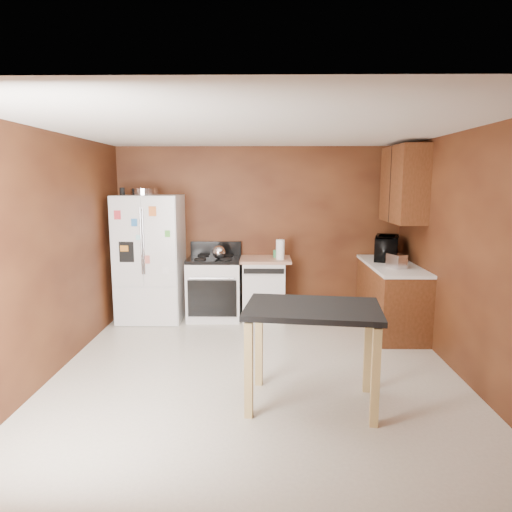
{
  "coord_description": "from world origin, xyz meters",
  "views": [
    {
      "loc": [
        0.06,
        -4.57,
        1.99
      ],
      "look_at": [
        -0.02,
        0.85,
        1.1
      ],
      "focal_mm": 32.0,
      "sensor_mm": 36.0,
      "label": 1
    }
  ],
  "objects_px": {
    "green_canister": "(276,254)",
    "island": "(312,322)",
    "roasting_pan": "(144,192)",
    "toaster": "(397,261)",
    "kettle": "(219,252)",
    "gas_range": "(215,287)",
    "paper_towel": "(280,250)",
    "microwave": "(386,249)",
    "dishwasher": "(264,288)",
    "pen_cup": "(122,191)",
    "refrigerator": "(150,258)"
  },
  "relations": [
    {
      "from": "green_canister",
      "to": "island",
      "type": "height_order",
      "value": "green_canister"
    },
    {
      "from": "roasting_pan",
      "to": "toaster",
      "type": "distance_m",
      "value": 3.57
    },
    {
      "from": "toaster",
      "to": "kettle",
      "type": "bearing_deg",
      "value": 140.61
    },
    {
      "from": "toaster",
      "to": "gas_range",
      "type": "relative_size",
      "value": 0.22
    },
    {
      "from": "paper_towel",
      "to": "kettle",
      "type": "bearing_deg",
      "value": -178.87
    },
    {
      "from": "paper_towel",
      "to": "microwave",
      "type": "height_order",
      "value": "microwave"
    },
    {
      "from": "kettle",
      "to": "microwave",
      "type": "height_order",
      "value": "microwave"
    },
    {
      "from": "toaster",
      "to": "dishwasher",
      "type": "relative_size",
      "value": 0.27
    },
    {
      "from": "kettle",
      "to": "island",
      "type": "distance_m",
      "value": 2.75
    },
    {
      "from": "roasting_pan",
      "to": "kettle",
      "type": "height_order",
      "value": "roasting_pan"
    },
    {
      "from": "pen_cup",
      "to": "green_canister",
      "type": "distance_m",
      "value": 2.35
    },
    {
      "from": "kettle",
      "to": "microwave",
      "type": "distance_m",
      "value": 2.36
    },
    {
      "from": "pen_cup",
      "to": "kettle",
      "type": "height_order",
      "value": "pen_cup"
    },
    {
      "from": "refrigerator",
      "to": "island",
      "type": "relative_size",
      "value": 1.43
    },
    {
      "from": "pen_cup",
      "to": "refrigerator",
      "type": "xyz_separation_m",
      "value": [
        0.33,
        0.1,
        -0.95
      ]
    },
    {
      "from": "microwave",
      "to": "refrigerator",
      "type": "bearing_deg",
      "value": 106.07
    },
    {
      "from": "island",
      "to": "gas_range",
      "type": "bearing_deg",
      "value": 113.65
    },
    {
      "from": "roasting_pan",
      "to": "toaster",
      "type": "xyz_separation_m",
      "value": [
        3.39,
        -0.73,
        -0.86
      ]
    },
    {
      "from": "kettle",
      "to": "microwave",
      "type": "bearing_deg",
      "value": -1.23
    },
    {
      "from": "pen_cup",
      "to": "gas_range",
      "type": "relative_size",
      "value": 0.1
    },
    {
      "from": "roasting_pan",
      "to": "dishwasher",
      "type": "distance_m",
      "value": 2.2
    },
    {
      "from": "pen_cup",
      "to": "toaster",
      "type": "distance_m",
      "value": 3.8
    },
    {
      "from": "microwave",
      "to": "refrigerator",
      "type": "height_order",
      "value": "refrigerator"
    },
    {
      "from": "gas_range",
      "to": "toaster",
      "type": "bearing_deg",
      "value": -17.23
    },
    {
      "from": "kettle",
      "to": "refrigerator",
      "type": "height_order",
      "value": "refrigerator"
    },
    {
      "from": "microwave",
      "to": "dishwasher",
      "type": "bearing_deg",
      "value": 101.91
    },
    {
      "from": "toaster",
      "to": "microwave",
      "type": "xyz_separation_m",
      "value": [
        0.03,
        0.6,
        0.07
      ]
    },
    {
      "from": "roasting_pan",
      "to": "dishwasher",
      "type": "relative_size",
      "value": 0.42
    },
    {
      "from": "kettle",
      "to": "island",
      "type": "height_order",
      "value": "kettle"
    },
    {
      "from": "kettle",
      "to": "gas_range",
      "type": "distance_m",
      "value": 0.55
    },
    {
      "from": "dishwasher",
      "to": "roasting_pan",
      "type": "bearing_deg",
      "value": -178.68
    },
    {
      "from": "green_canister",
      "to": "gas_range",
      "type": "height_order",
      "value": "gas_range"
    },
    {
      "from": "paper_towel",
      "to": "green_canister",
      "type": "relative_size",
      "value": 2.65
    },
    {
      "from": "green_canister",
      "to": "refrigerator",
      "type": "distance_m",
      "value": 1.82
    },
    {
      "from": "toaster",
      "to": "island",
      "type": "bearing_deg",
      "value": -147.85
    },
    {
      "from": "roasting_pan",
      "to": "island",
      "type": "distance_m",
      "value": 3.53
    },
    {
      "from": "green_canister",
      "to": "microwave",
      "type": "distance_m",
      "value": 1.56
    },
    {
      "from": "gas_range",
      "to": "island",
      "type": "height_order",
      "value": "gas_range"
    },
    {
      "from": "pen_cup",
      "to": "toaster",
      "type": "xyz_separation_m",
      "value": [
        3.65,
        -0.59,
        -0.86
      ]
    },
    {
      "from": "roasting_pan",
      "to": "pen_cup",
      "type": "relative_size",
      "value": 3.52
    },
    {
      "from": "kettle",
      "to": "dishwasher",
      "type": "xyz_separation_m",
      "value": [
        0.64,
        0.12,
        -0.54
      ]
    },
    {
      "from": "refrigerator",
      "to": "gas_range",
      "type": "distance_m",
      "value": 1.01
    },
    {
      "from": "green_canister",
      "to": "dishwasher",
      "type": "relative_size",
      "value": 0.12
    },
    {
      "from": "pen_cup",
      "to": "gas_range",
      "type": "bearing_deg",
      "value": 7.39
    },
    {
      "from": "roasting_pan",
      "to": "green_canister",
      "type": "xyz_separation_m",
      "value": [
        1.88,
        0.12,
        -0.9
      ]
    },
    {
      "from": "kettle",
      "to": "microwave",
      "type": "xyz_separation_m",
      "value": [
        2.36,
        -0.05,
        0.06
      ]
    },
    {
      "from": "toaster",
      "to": "refrigerator",
      "type": "xyz_separation_m",
      "value": [
        -3.32,
        0.69,
        -0.09
      ]
    },
    {
      "from": "toaster",
      "to": "microwave",
      "type": "relative_size",
      "value": 0.44
    },
    {
      "from": "gas_range",
      "to": "island",
      "type": "relative_size",
      "value": 0.87
    },
    {
      "from": "gas_range",
      "to": "microwave",
      "type": "bearing_deg",
      "value": -3.37
    }
  ]
}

